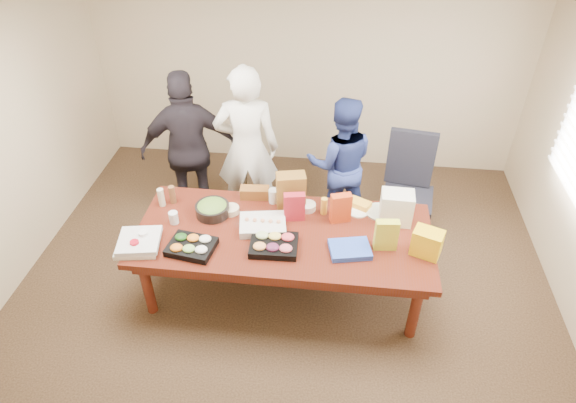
# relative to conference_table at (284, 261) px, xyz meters

# --- Properties ---
(floor) EXTENTS (5.50, 5.00, 0.02)m
(floor) POSITION_rel_conference_table_xyz_m (0.00, 0.00, -0.39)
(floor) COLOR #47301E
(floor) RESTS_ON ground
(ceiling) EXTENTS (5.50, 5.00, 0.02)m
(ceiling) POSITION_rel_conference_table_xyz_m (0.00, 0.00, 2.33)
(ceiling) COLOR white
(ceiling) RESTS_ON wall_back
(wall_back) EXTENTS (5.50, 0.04, 2.70)m
(wall_back) POSITION_rel_conference_table_xyz_m (0.00, 2.50, 0.98)
(wall_back) COLOR beige
(wall_back) RESTS_ON floor
(conference_table) EXTENTS (2.80, 1.20, 0.75)m
(conference_table) POSITION_rel_conference_table_xyz_m (0.00, 0.00, 0.00)
(conference_table) COLOR #4C1C0F
(conference_table) RESTS_ON floor
(office_chair) EXTENTS (0.70, 0.70, 1.21)m
(office_chair) POSITION_rel_conference_table_xyz_m (1.25, 0.94, 0.23)
(office_chair) COLOR black
(office_chair) RESTS_ON floor
(person_center) EXTENTS (0.76, 0.55, 1.94)m
(person_center) POSITION_rel_conference_table_xyz_m (-0.54, 1.09, 0.60)
(person_center) COLOR white
(person_center) RESTS_ON floor
(person_right) EXTENTS (0.82, 0.67, 1.59)m
(person_right) POSITION_rel_conference_table_xyz_m (0.49, 1.19, 0.42)
(person_right) COLOR navy
(person_right) RESTS_ON floor
(person_left) EXTENTS (1.16, 0.72, 1.85)m
(person_left) POSITION_rel_conference_table_xyz_m (-1.19, 1.09, 0.55)
(person_left) COLOR black
(person_left) RESTS_ON floor
(veggie_tray) EXTENTS (0.46, 0.38, 0.06)m
(veggie_tray) POSITION_rel_conference_table_xyz_m (-0.80, -0.33, 0.41)
(veggie_tray) COLOR black
(veggie_tray) RESTS_ON conference_table
(fruit_tray) EXTENTS (0.44, 0.35, 0.07)m
(fruit_tray) POSITION_rel_conference_table_xyz_m (-0.06, -0.22, 0.41)
(fruit_tray) COLOR black
(fruit_tray) RESTS_ON conference_table
(sheet_cake) EXTENTS (0.48, 0.39, 0.08)m
(sheet_cake) POSITION_rel_conference_table_xyz_m (-0.21, 0.05, 0.41)
(sheet_cake) COLOR silver
(sheet_cake) RESTS_ON conference_table
(salad_bowl) EXTENTS (0.34, 0.34, 0.11)m
(salad_bowl) POSITION_rel_conference_table_xyz_m (-0.73, 0.20, 0.43)
(salad_bowl) COLOR black
(salad_bowl) RESTS_ON conference_table
(chip_bag_blue) EXTENTS (0.41, 0.34, 0.05)m
(chip_bag_blue) POSITION_rel_conference_table_xyz_m (0.63, -0.19, 0.40)
(chip_bag_blue) COLOR blue
(chip_bag_blue) RESTS_ON conference_table
(chip_bag_red) EXTENTS (0.21, 0.12, 0.29)m
(chip_bag_red) POSITION_rel_conference_table_xyz_m (0.08, 0.22, 0.52)
(chip_bag_red) COLOR #AF1F2C
(chip_bag_red) RESTS_ON conference_table
(chip_bag_yellow) EXTENTS (0.21, 0.10, 0.31)m
(chip_bag_yellow) POSITION_rel_conference_table_xyz_m (0.94, -0.10, 0.53)
(chip_bag_yellow) COLOR yellow
(chip_bag_yellow) RESTS_ON conference_table
(chip_bag_orange) EXTENTS (0.21, 0.14, 0.30)m
(chip_bag_orange) POSITION_rel_conference_table_xyz_m (0.52, 0.25, 0.53)
(chip_bag_orange) COLOR #C43C15
(chip_bag_orange) RESTS_ON conference_table
(mayo_jar) EXTENTS (0.11, 0.11, 0.15)m
(mayo_jar) POSITION_rel_conference_table_xyz_m (-0.16, 0.46, 0.45)
(mayo_jar) COLOR white
(mayo_jar) RESTS_ON conference_table
(mustard_bottle) EXTENTS (0.08, 0.08, 0.18)m
(mustard_bottle) POSITION_rel_conference_table_xyz_m (0.36, 0.34, 0.47)
(mustard_bottle) COLOR gold
(mustard_bottle) RESTS_ON conference_table
(dressing_bottle) EXTENTS (0.07, 0.07, 0.20)m
(dressing_bottle) POSITION_rel_conference_table_xyz_m (-1.17, 0.34, 0.47)
(dressing_bottle) COLOR brown
(dressing_bottle) RESTS_ON conference_table
(ranch_bottle) EXTENTS (0.08, 0.08, 0.20)m
(ranch_bottle) POSITION_rel_conference_table_xyz_m (-1.27, 0.28, 0.47)
(ranch_bottle) COLOR beige
(ranch_bottle) RESTS_ON conference_table
(banana_bunch) EXTENTS (0.25, 0.21, 0.07)m
(banana_bunch) POSITION_rel_conference_table_xyz_m (0.71, 0.48, 0.41)
(banana_bunch) COLOR gold
(banana_bunch) RESTS_ON conference_table
(bread_loaf) EXTENTS (0.30, 0.15, 0.12)m
(bread_loaf) POSITION_rel_conference_table_xyz_m (-0.36, 0.52, 0.43)
(bread_loaf) COLOR brown
(bread_loaf) RESTS_ON conference_table
(kraft_bag) EXTENTS (0.31, 0.22, 0.37)m
(kraft_bag) POSITION_rel_conference_table_xyz_m (0.02, 0.42, 0.56)
(kraft_bag) COLOR brown
(kraft_bag) RESTS_ON conference_table
(red_cup) EXTENTS (0.09, 0.09, 0.11)m
(red_cup) POSITION_rel_conference_table_xyz_m (-1.30, -0.40, 0.43)
(red_cup) COLOR #B80D20
(red_cup) RESTS_ON conference_table
(clear_cup_a) EXTENTS (0.10, 0.10, 0.12)m
(clear_cup_a) POSITION_rel_conference_table_xyz_m (-1.26, -0.27, 0.43)
(clear_cup_a) COLOR white
(clear_cup_a) RESTS_ON conference_table
(clear_cup_b) EXTENTS (0.11, 0.11, 0.12)m
(clear_cup_b) POSITION_rel_conference_table_xyz_m (-1.07, 0.03, 0.44)
(clear_cup_b) COLOR white
(clear_cup_b) RESTS_ON conference_table
(pizza_box_lower) EXTENTS (0.42, 0.42, 0.04)m
(pizza_box_lower) POSITION_rel_conference_table_xyz_m (-1.30, -0.34, 0.40)
(pizza_box_lower) COLOR silver
(pizza_box_lower) RESTS_ON conference_table
(pizza_box_upper) EXTENTS (0.43, 0.43, 0.04)m
(pizza_box_upper) POSITION_rel_conference_table_xyz_m (-1.28, -0.34, 0.44)
(pizza_box_upper) COLOR silver
(pizza_box_upper) RESTS_ON pizza_box_lower
(plate_a) EXTENTS (0.32, 0.32, 0.02)m
(plate_a) POSITION_rel_conference_table_xyz_m (0.91, 0.41, 0.38)
(plate_a) COLOR beige
(plate_a) RESTS_ON conference_table
(plate_b) EXTENTS (0.26, 0.26, 0.01)m
(plate_b) POSITION_rel_conference_table_xyz_m (0.70, 0.40, 0.38)
(plate_b) COLOR white
(plate_b) RESTS_ON conference_table
(dip_bowl_a) EXTENTS (0.21, 0.21, 0.07)m
(dip_bowl_a) POSITION_rel_conference_table_xyz_m (0.20, 0.38, 0.41)
(dip_bowl_a) COLOR beige
(dip_bowl_a) RESTS_ON conference_table
(dip_bowl_b) EXTENTS (0.17, 0.17, 0.07)m
(dip_bowl_b) POSITION_rel_conference_table_xyz_m (-0.55, 0.24, 0.41)
(dip_bowl_b) COLOR beige
(dip_bowl_b) RESTS_ON conference_table
(grocery_bag_white) EXTENTS (0.31, 0.23, 0.33)m
(grocery_bag_white) POSITION_rel_conference_table_xyz_m (1.05, 0.30, 0.54)
(grocery_bag_white) COLOR white
(grocery_bag_white) RESTS_ON conference_table
(grocery_bag_yellow) EXTENTS (0.30, 0.26, 0.26)m
(grocery_bag_yellow) POSITION_rel_conference_table_xyz_m (1.30, -0.13, 0.50)
(grocery_bag_yellow) COLOR yellow
(grocery_bag_yellow) RESTS_ON conference_table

